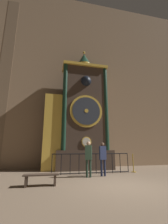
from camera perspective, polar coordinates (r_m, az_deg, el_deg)
ground_plane at (r=6.59m, az=15.00°, el=-25.68°), size 28.00×28.00×0.00m
cathedral_back_wall at (r=13.77m, az=0.56°, el=14.14°), size 24.00×0.32×15.66m
clock_tower at (r=11.08m, az=-1.69°, el=-1.29°), size 4.83×1.84×9.24m
railing_fence at (r=9.13m, az=3.03°, el=-18.63°), size 4.56×0.05×1.12m
visitor_near at (r=8.03m, az=1.74°, el=-16.16°), size 0.39×0.31×1.76m
visitor_far at (r=8.42m, az=7.15°, el=-16.15°), size 0.34×0.22×1.72m
stanchion_post at (r=10.18m, az=18.29°, el=-18.97°), size 0.28×0.28×1.07m
visitor_bench at (r=6.60m, az=-16.07°, el=-22.81°), size 1.35×0.40×0.44m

